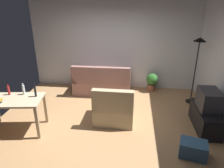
% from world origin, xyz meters
% --- Properties ---
extents(ground_plane, '(5.20, 4.40, 0.02)m').
position_xyz_m(ground_plane, '(0.00, 0.00, -0.01)').
color(ground_plane, tan).
extents(wall_rear, '(5.20, 0.10, 2.70)m').
position_xyz_m(wall_rear, '(0.00, 2.20, 1.35)').
color(wall_rear, silver).
rests_on(wall_rear, ground_plane).
extents(couch, '(1.70, 0.84, 0.92)m').
position_xyz_m(couch, '(-0.32, 1.59, 0.31)').
color(couch, '#996B66').
rests_on(couch, ground_plane).
extents(tv_stand, '(0.44, 1.10, 0.48)m').
position_xyz_m(tv_stand, '(2.25, -0.05, 0.24)').
color(tv_stand, black).
rests_on(tv_stand, ground_plane).
extents(tv, '(0.41, 0.60, 0.44)m').
position_xyz_m(tv, '(2.25, -0.05, 0.70)').
color(tv, '#2D2D33').
rests_on(tv, tv_stand).
extents(torchiere_lamp, '(0.32, 0.32, 1.81)m').
position_xyz_m(torchiere_lamp, '(2.25, 1.24, 1.41)').
color(torchiere_lamp, black).
rests_on(torchiere_lamp, ground_plane).
extents(desk, '(1.28, 0.85, 0.76)m').
position_xyz_m(desk, '(-1.88, -0.58, 0.65)').
color(desk, '#C6B28E').
rests_on(desk, ground_plane).
extents(potted_plant, '(0.36, 0.36, 0.57)m').
position_xyz_m(potted_plant, '(1.20, 1.90, 0.33)').
color(potted_plant, brown).
rests_on(potted_plant, ground_plane).
extents(armchair, '(0.92, 0.86, 0.92)m').
position_xyz_m(armchair, '(0.20, 0.02, 0.32)').
color(armchair, tan).
rests_on(armchair, ground_plane).
extents(storage_box, '(0.55, 0.45, 0.30)m').
position_xyz_m(storage_box, '(1.76, -1.02, 0.15)').
color(storage_box, '#386084').
rests_on(storage_box, ground_plane).
extents(bottle_red, '(0.05, 0.05, 0.24)m').
position_xyz_m(bottle_red, '(-2.07, -0.38, 0.87)').
color(bottle_red, '#AD2323').
rests_on(bottle_red, desk).
extents(bottle_clear, '(0.05, 0.05, 0.26)m').
position_xyz_m(bottle_clear, '(-1.75, -0.33, 0.87)').
color(bottle_clear, silver).
rests_on(bottle_clear, desk).
extents(bottle_dark, '(0.05, 0.05, 0.30)m').
position_xyz_m(bottle_dark, '(-1.45, -0.40, 0.89)').
color(bottle_dark, black).
rests_on(bottle_dark, desk).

